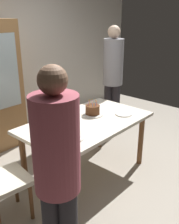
{
  "coord_description": "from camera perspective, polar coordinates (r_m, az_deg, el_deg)",
  "views": [
    {
      "loc": [
        -2.12,
        -1.93,
        1.98
      ],
      "look_at": [
        0.05,
        0.0,
        0.86
      ],
      "focal_mm": 41.51,
      "sensor_mm": 36.0,
      "label": 1
    }
  ],
  "objects": [
    {
      "name": "plate_far_side",
      "position": [
        3.2,
        -4.33,
        -1.3
      ],
      "size": [
        0.22,
        0.22,
        0.01
      ],
      "primitive_type": "cylinder",
      "color": "white",
      "rests_on": "dining_table"
    },
    {
      "name": "back_wall",
      "position": [
        4.39,
        -19.18,
        11.04
      ],
      "size": [
        6.4,
        0.1,
        2.6
      ],
      "primitive_type": "cube",
      "color": "beige",
      "rests_on": "ground"
    },
    {
      "name": "fork_far_side",
      "position": [
        3.11,
        -6.59,
        -2.14
      ],
      "size": [
        0.18,
        0.05,
        0.01
      ],
      "primitive_type": "cube",
      "rotation": [
        0.0,
        0.0,
        0.17
      ],
      "color": "silver",
      "rests_on": "dining_table"
    },
    {
      "name": "person_celebrant",
      "position": [
        1.83,
        -7.11,
        -12.66
      ],
      "size": [
        0.32,
        0.32,
        1.7
      ],
      "color": "#262328",
      "rests_on": "ground"
    },
    {
      "name": "plate_near_celebrant",
      "position": [
        2.7,
        -3.56,
        -5.71
      ],
      "size": [
        0.22,
        0.22,
        0.01
      ],
      "primitive_type": "cylinder",
      "color": "white",
      "rests_on": "dining_table"
    },
    {
      "name": "fork_near_celebrant",
      "position": [
        2.59,
        -5.84,
        -7.04
      ],
      "size": [
        0.18,
        0.05,
        0.01
      ],
      "primitive_type": "cube",
      "rotation": [
        0.0,
        0.0,
        -0.19
      ],
      "color": "silver",
      "rests_on": "dining_table"
    },
    {
      "name": "birthday_cake",
      "position": [
        3.28,
        0.68,
        0.33
      ],
      "size": [
        0.28,
        0.28,
        0.19
      ],
      "color": "silver",
      "rests_on": "dining_table"
    },
    {
      "name": "ground",
      "position": [
        3.49,
        -0.56,
        -13.53
      ],
      "size": [
        6.4,
        6.4,
        0.0
      ],
      "primitive_type": "plane",
      "color": "#9E9384"
    },
    {
      "name": "person_guest",
      "position": [
        4.27,
        5.14,
        8.19
      ],
      "size": [
        0.32,
        0.32,
        1.8
      ],
      "color": "#262328",
      "rests_on": "ground"
    },
    {
      "name": "plate_near_guest",
      "position": [
        3.34,
        7.53,
        -0.4
      ],
      "size": [
        0.22,
        0.22,
        0.01
      ],
      "primitive_type": "cylinder",
      "color": "white",
      "rests_on": "dining_table"
    },
    {
      "name": "dining_table",
      "position": [
        3.16,
        -0.6,
        -3.53
      ],
      "size": [
        1.58,
        0.93,
        0.76
      ],
      "color": "silver",
      "rests_on": "ground"
    },
    {
      "name": "chair_spindle_back",
      "position": [
        3.83,
        -8.21,
        -2.56
      ],
      "size": [
        0.45,
        0.45,
        0.95
      ],
      "color": "brown",
      "rests_on": "ground"
    }
  ]
}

